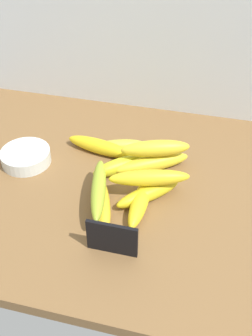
{
  "coord_description": "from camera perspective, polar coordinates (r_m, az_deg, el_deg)",
  "views": [
    {
      "loc": [
        21.27,
        -73.44,
        71.94
      ],
      "look_at": [
        2.78,
        0.52,
        8.0
      ],
      "focal_mm": 42.72,
      "sensor_mm": 36.0,
      "label": 1
    }
  ],
  "objects": [
    {
      "name": "back_wall",
      "position": [
        1.2,
        3.42,
        22.03
      ],
      "size": [
        130.0,
        2.0,
        70.0
      ],
      "primitive_type": "cube",
      "color": "silver",
      "rests_on": "ground"
    },
    {
      "name": "banana_6",
      "position": [
        1.12,
        -3.68,
        3.05
      ],
      "size": [
        20.42,
        7.7,
        4.15
      ],
      "primitive_type": "ellipsoid",
      "rotation": [
        0.0,
        0.0,
        6.1
      ],
      "color": "yellow",
      "rests_on": "counter_top"
    },
    {
      "name": "banana_3",
      "position": [
        1.05,
        -0.96,
        0.32
      ],
      "size": [
        13.94,
        13.1,
        4.05
      ],
      "primitive_type": "ellipsoid",
      "rotation": [
        0.0,
        0.0,
        0.73
      ],
      "color": "gold",
      "rests_on": "counter_top"
    },
    {
      "name": "fruit_bowl",
      "position": [
        1.12,
        -14.09,
        1.59
      ],
      "size": [
        13.3,
        13.3,
        3.64
      ],
      "primitive_type": "cylinder",
      "color": "silver",
      "rests_on": "counter_top"
    },
    {
      "name": "banana_0",
      "position": [
        1.06,
        3.72,
        0.66
      ],
      "size": [
        19.63,
        14.38,
        4.21
      ],
      "primitive_type": "ellipsoid",
      "rotation": [
        0.0,
        0.0,
        0.56
      ],
      "color": "yellow",
      "rests_on": "counter_top"
    },
    {
      "name": "banana_9",
      "position": [
        0.96,
        3.35,
        -1.39
      ],
      "size": [
        19.79,
        9.44,
        3.97
      ],
      "primitive_type": "ellipsoid",
      "rotation": [
        0.0,
        0.0,
        3.44
      ],
      "color": "yellow",
      "rests_on": "banana_2"
    },
    {
      "name": "banana_8",
      "position": [
        1.04,
        4.21,
        2.8
      ],
      "size": [
        18.51,
        10.18,
        4.4
      ],
      "primitive_type": "ellipsoid",
      "rotation": [
        0.0,
        0.0,
        0.34
      ],
      "color": "yellow",
      "rests_on": "banana_0"
    },
    {
      "name": "banana_5",
      "position": [
        0.95,
        -3.51,
        -4.97
      ],
      "size": [
        10.56,
        19.41,
        3.99
      ],
      "primitive_type": "ellipsoid",
      "rotation": [
        0.0,
        0.0,
        5.08
      ],
      "color": "yellow",
      "rests_on": "counter_top"
    },
    {
      "name": "banana_2",
      "position": [
        0.97,
        3.17,
        -3.66
      ],
      "size": [
        15.28,
        14.84,
        3.88
      ],
      "primitive_type": "ellipsoid",
      "rotation": [
        0.0,
        0.0,
        3.9
      ],
      "color": "gold",
      "rests_on": "counter_top"
    },
    {
      "name": "counter_top",
      "position": [
        1.04,
        -1.56,
        -2.69
      ],
      "size": [
        110.0,
        76.0,
        3.0
      ],
      "primitive_type": "cube",
      "color": "brown",
      "rests_on": "ground"
    },
    {
      "name": "banana_7",
      "position": [
        0.93,
        -3.93,
        -3.0
      ],
      "size": [
        8.28,
        20.78,
        3.4
      ],
      "primitive_type": "ellipsoid",
      "rotation": [
        0.0,
        0.0,
        4.96
      ],
      "color": "#96AD2C",
      "rests_on": "banana_5"
    },
    {
      "name": "banana_4",
      "position": [
        1.12,
        -0.96,
        3.18
      ],
      "size": [
        15.36,
        8.44,
        3.61
      ],
      "primitive_type": "ellipsoid",
      "rotation": [
        0.0,
        0.0,
        0.34
      ],
      "color": "gold",
      "rests_on": "counter_top"
    },
    {
      "name": "chalkboard_sign",
      "position": [
        0.85,
        -1.99,
        -10.14
      ],
      "size": [
        11.0,
        1.8,
        8.4
      ],
      "color": "black",
      "rests_on": "counter_top"
    },
    {
      "name": "banana_1",
      "position": [
        0.95,
        1.98,
        -4.98
      ],
      "size": [
        4.23,
        16.63,
        3.9
      ],
      "primitive_type": "ellipsoid",
      "rotation": [
        0.0,
        0.0,
        1.55
      ],
      "color": "yellow",
      "rests_on": "counter_top"
    }
  ]
}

